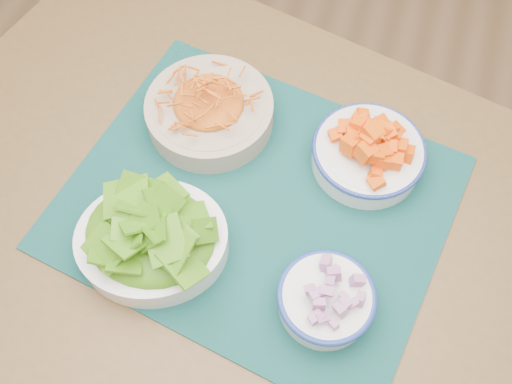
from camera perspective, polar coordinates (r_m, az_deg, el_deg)
ground at (r=1.75m, az=-6.01°, el=-2.59°), size 4.00×4.00×0.00m
table at (r=0.98m, az=0.35°, el=-5.41°), size 1.41×1.10×0.75m
placemat at (r=0.91m, az=0.00°, el=-0.96°), size 0.66×0.57×0.00m
carrot_bowl at (r=0.96m, az=-4.70°, el=8.43°), size 0.26×0.26×0.08m
squash_bowl at (r=0.93m, az=11.29°, el=4.33°), size 0.23×0.23×0.09m
lettuce_bowl at (r=0.85m, az=-10.48°, el=-4.35°), size 0.28×0.25×0.10m
onion_bowl at (r=0.82m, az=7.06°, el=-10.42°), size 0.15×0.15×0.07m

